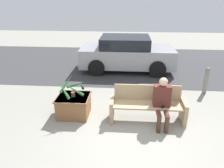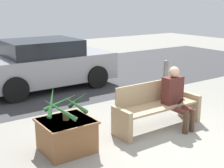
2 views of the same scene
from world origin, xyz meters
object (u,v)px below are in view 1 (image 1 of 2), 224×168
object	(u,v)px
person_seated	(162,100)
parked_car	(127,53)
potted_plant	(72,87)
planter_box	(74,105)
bollard_post	(206,80)
bench	(147,105)

from	to	relation	value
person_seated	parked_car	size ratio (longest dim) A/B	0.32
potted_plant	planter_box	bearing A→B (deg)	-84.39
bollard_post	parked_car	bearing A→B (deg)	138.56
bench	parked_car	bearing A→B (deg)	98.29
parked_car	person_seated	bearing A→B (deg)	-77.87
person_seated	potted_plant	distance (m)	2.26
bench	person_seated	xyz separation A→B (m)	(0.32, -0.19, 0.24)
potted_plant	bollard_post	bearing A→B (deg)	23.28
person_seated	parked_car	xyz separation A→B (m)	(-0.91, 4.24, 0.04)
person_seated	parked_car	bearing A→B (deg)	102.13
person_seated	potted_plant	world-z (taller)	person_seated
person_seated	bollard_post	bearing A→B (deg)	49.73
potted_plant	bollard_post	size ratio (longest dim) A/B	0.88
planter_box	potted_plant	bearing A→B (deg)	95.61
person_seated	planter_box	distance (m)	2.29
bench	parked_car	xyz separation A→B (m)	(-0.59, 4.04, 0.27)
bench	potted_plant	world-z (taller)	potted_plant
parked_car	planter_box	bearing A→B (deg)	-108.56
bench	person_seated	size ratio (longest dim) A/B	1.55
potted_plant	bollard_post	distance (m)	4.27
bench	bollard_post	xyz separation A→B (m)	(1.99, 1.77, 0.04)
planter_box	bollard_post	size ratio (longest dim) A/B	0.96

